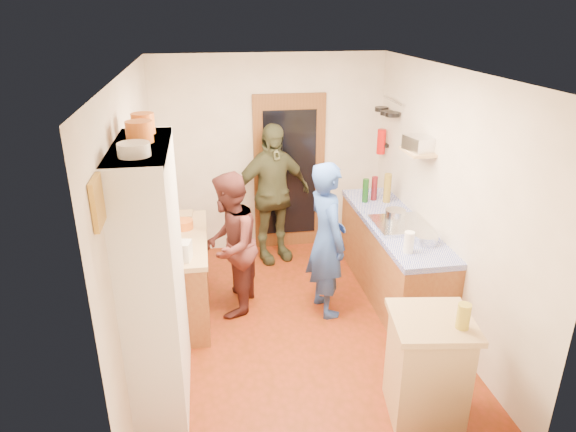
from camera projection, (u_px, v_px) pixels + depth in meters
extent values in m
cube|color=maroon|center=(296.00, 325.00, 5.43)|extent=(3.00, 4.00, 0.02)
cube|color=silver|center=(298.00, 70.00, 4.44)|extent=(3.00, 4.00, 0.02)
cube|color=silver|center=(270.00, 155.00, 6.77)|extent=(3.00, 0.02, 2.60)
cube|color=silver|center=(356.00, 331.00, 3.10)|extent=(3.00, 0.02, 2.60)
cube|color=silver|center=(136.00, 220.00, 4.71)|extent=(0.02, 4.00, 2.60)
cube|color=silver|center=(445.00, 201.00, 5.16)|extent=(0.02, 4.00, 2.60)
cube|color=brown|center=(289.00, 173.00, 6.87)|extent=(0.95, 0.06, 2.10)
cube|color=black|center=(290.00, 174.00, 6.83)|extent=(0.70, 0.02, 1.70)
cube|color=white|center=(155.00, 280.00, 4.09)|extent=(0.40, 1.20, 2.20)
cube|color=white|center=(140.00, 148.00, 3.68)|extent=(0.40, 1.14, 0.04)
cylinder|color=white|center=(134.00, 149.00, 3.38)|extent=(0.21, 0.21, 0.09)
cylinder|color=orange|center=(139.00, 132.00, 3.71)|extent=(0.19, 0.19, 0.16)
cylinder|color=orange|center=(143.00, 123.00, 3.97)|extent=(0.18, 0.18, 0.16)
cube|color=brown|center=(179.00, 277.00, 5.50)|extent=(0.60, 1.40, 0.85)
cube|color=tan|center=(176.00, 239.00, 5.33)|extent=(0.64, 1.44, 0.05)
cube|color=white|center=(178.00, 251.00, 4.82)|extent=(0.27, 0.21, 0.18)
cylinder|color=white|center=(169.00, 236.00, 5.11)|extent=(0.22, 0.22, 0.20)
cylinder|color=orange|center=(184.00, 224.00, 5.51)|extent=(0.23, 0.23, 0.09)
cube|color=tan|center=(179.00, 214.00, 5.87)|extent=(0.31, 0.24, 0.02)
cube|color=brown|center=(391.00, 259.00, 5.90)|extent=(0.60, 2.20, 0.84)
cube|color=#1C29AB|center=(394.00, 223.00, 5.73)|extent=(0.62, 2.22, 0.06)
cube|color=silver|center=(400.00, 225.00, 5.57)|extent=(0.55, 0.58, 0.04)
cylinder|color=silver|center=(395.00, 216.00, 5.56)|extent=(0.22, 0.22, 0.14)
cylinder|color=#143F14|center=(365.00, 191.00, 6.22)|extent=(0.09, 0.09, 0.29)
cylinder|color=#591419|center=(374.00, 188.00, 6.29)|extent=(0.09, 0.09, 0.30)
cylinder|color=olive|center=(387.00, 188.00, 6.21)|extent=(0.11, 0.11, 0.36)
cylinder|color=white|center=(409.00, 242.00, 4.95)|extent=(0.11, 0.11, 0.21)
cylinder|color=silver|center=(426.00, 239.00, 5.17)|extent=(0.28, 0.28, 0.09)
cube|color=tan|center=(427.00, 370.00, 4.09)|extent=(0.62, 0.62, 0.86)
cube|color=tan|center=(433.00, 321.00, 3.92)|extent=(0.70, 0.70, 0.05)
cube|color=white|center=(425.00, 317.00, 3.96)|extent=(0.39, 0.33, 0.02)
cylinder|color=#AD9E2D|center=(463.00, 316.00, 3.77)|extent=(0.11, 0.11, 0.20)
cylinder|color=silver|center=(393.00, 101.00, 6.26)|extent=(0.02, 0.65, 0.02)
cylinder|color=black|center=(392.00, 114.00, 6.14)|extent=(0.18, 0.18, 0.05)
cylinder|color=black|center=(387.00, 113.00, 6.33)|extent=(0.16, 0.16, 0.05)
cylinder|color=black|center=(381.00, 109.00, 6.51)|extent=(0.17, 0.17, 0.05)
cube|color=tan|center=(418.00, 152.00, 5.40)|extent=(0.26, 0.42, 0.03)
cube|color=silver|center=(419.00, 143.00, 5.36)|extent=(0.28, 0.34, 0.15)
cube|color=black|center=(385.00, 145.00, 6.65)|extent=(0.06, 0.10, 0.04)
cylinder|color=red|center=(381.00, 142.00, 6.62)|extent=(0.11, 0.11, 0.32)
cube|color=gold|center=(97.00, 202.00, 3.01)|extent=(0.03, 0.25, 0.30)
imported|color=#274798|center=(331.00, 240.00, 5.37)|extent=(0.51, 0.68, 1.69)
imported|color=#4B211F|center=(233.00, 244.00, 5.44)|extent=(0.78, 0.90, 1.57)
imported|color=#383A24|center=(273.00, 194.00, 6.52)|extent=(1.15, 0.75, 1.81)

